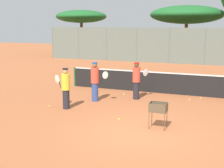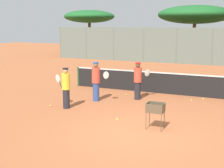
{
  "view_description": "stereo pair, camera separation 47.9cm",
  "coord_description": "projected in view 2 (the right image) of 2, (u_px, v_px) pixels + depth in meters",
  "views": [
    {
      "loc": [
        2.79,
        -8.96,
        3.36
      ],
      "look_at": [
        -1.94,
        2.55,
        1.0
      ],
      "focal_mm": 50.0,
      "sensor_mm": 36.0,
      "label": 1
    },
    {
      "loc": [
        3.23,
        -8.77,
        3.36
      ],
      "look_at": [
        -1.94,
        2.55,
        1.0
      ],
      "focal_mm": 50.0,
      "sensor_mm": 36.0,
      "label": 2
    }
  ],
  "objects": [
    {
      "name": "tree_0",
      "position": [
        195.0,
        15.0,
        30.69
      ],
      "size": [
        7.27,
        7.27,
        5.28
      ],
      "color": "brown",
      "rests_on": "ground_plane"
    },
    {
      "name": "player_white_outfit",
      "position": [
        138.0,
        80.0,
        14.17
      ],
      "size": [
        0.61,
        0.79,
        1.7
      ],
      "rotation": [
        0.0,
        0.0,
        0.96
      ],
      "color": "#26262D",
      "rests_on": "ground_plane"
    },
    {
      "name": "tennis_net",
      "position": [
        178.0,
        84.0,
        15.11
      ],
      "size": [
        11.34,
        0.1,
        1.07
      ],
      "color": "#26592D",
      "rests_on": "ground_plane"
    },
    {
      "name": "ground_plane",
      "position": [
        134.0,
        134.0,
        9.78
      ],
      "size": [
        80.0,
        80.0,
        0.0
      ],
      "primitive_type": "plane",
      "color": "#B26038"
    },
    {
      "name": "tennis_ball_5",
      "position": [
        126.0,
        94.0,
        15.16
      ],
      "size": [
        0.07,
        0.07,
        0.07
      ],
      "primitive_type": "sphere",
      "color": "#D1E54C",
      "rests_on": "ground_plane"
    },
    {
      "name": "ball_cart",
      "position": [
        155.0,
        110.0,
        10.12
      ],
      "size": [
        0.56,
        0.41,
        0.87
      ],
      "color": "brown",
      "rests_on": "ground_plane"
    },
    {
      "name": "tennis_ball_2",
      "position": [
        192.0,
        100.0,
        14.0
      ],
      "size": [
        0.07,
        0.07,
        0.07
      ],
      "primitive_type": "sphere",
      "color": "#D1E54C",
      "rests_on": "ground_plane"
    },
    {
      "name": "tennis_ball_4",
      "position": [
        50.0,
        106.0,
        13.06
      ],
      "size": [
        0.07,
        0.07,
        0.07
      ],
      "primitive_type": "sphere",
      "color": "#D1E54C",
      "rests_on": "ground_plane"
    },
    {
      "name": "tennis_ball_0",
      "position": [
        117.0,
        119.0,
        11.17
      ],
      "size": [
        0.07,
        0.07,
        0.07
      ],
      "primitive_type": "sphere",
      "color": "#D1E54C",
      "rests_on": "ground_plane"
    },
    {
      "name": "back_fence",
      "position": [
        212.0,
        47.0,
        26.07
      ],
      "size": [
        30.34,
        0.08,
        3.14
      ],
      "color": "slate",
      "rests_on": "ground_plane"
    },
    {
      "name": "tree_2",
      "position": [
        89.0,
        17.0,
        35.31
      ],
      "size": [
        5.72,
        5.72,
        5.03
      ],
      "color": "brown",
      "rests_on": "ground_plane"
    },
    {
      "name": "tennis_ball_3",
      "position": [
        203.0,
        99.0,
        14.25
      ],
      "size": [
        0.07,
        0.07,
        0.07
      ],
      "primitive_type": "sphere",
      "color": "#D1E54C",
      "rests_on": "ground_plane"
    },
    {
      "name": "player_yellow_shirt",
      "position": [
        66.0,
        87.0,
        12.64
      ],
      "size": [
        0.87,
        0.41,
        1.67
      ],
      "rotation": [
        0.0,
        0.0,
        2.82
      ],
      "color": "#26262D",
      "rests_on": "ground_plane"
    },
    {
      "name": "player_red_cap",
      "position": [
        96.0,
        81.0,
        13.85
      ],
      "size": [
        0.91,
        0.36,
        1.75
      ],
      "rotation": [
        0.0,
        0.0,
        6.13
      ],
      "color": "#334C8C",
      "rests_on": "ground_plane"
    }
  ]
}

